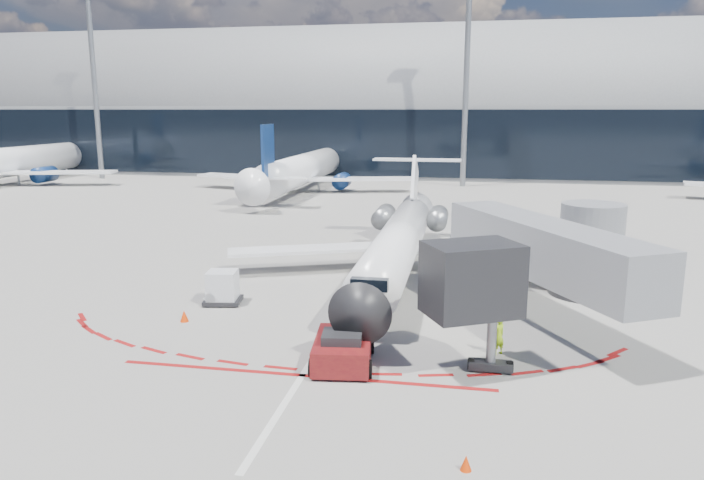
% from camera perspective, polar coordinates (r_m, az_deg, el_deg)
% --- Properties ---
extents(ground, '(260.00, 260.00, 0.00)m').
position_cam_1_polar(ground, '(34.02, 0.49, -4.44)').
color(ground, gray).
rests_on(ground, ground).
extents(apron_centerline, '(0.25, 40.00, 0.01)m').
position_cam_1_polar(apron_centerline, '(35.91, 1.04, -3.56)').
color(apron_centerline, silver).
rests_on(apron_centerline, ground).
extents(apron_stop_bar, '(14.00, 0.25, 0.01)m').
position_cam_1_polar(apron_stop_bar, '(23.44, -4.54, -12.16)').
color(apron_stop_bar, maroon).
rests_on(apron_stop_bar, ground).
extents(terminal_building, '(150.00, 24.15, 24.00)m').
position_cam_1_polar(terminal_building, '(97.31, 7.32, 11.11)').
color(terminal_building, gray).
rests_on(terminal_building, ground).
extents(jet_bridge, '(10.03, 15.20, 4.90)m').
position_cam_1_polar(jet_bridge, '(30.15, 18.10, -1.26)').
color(jet_bridge, gray).
rests_on(jet_bridge, ground).
extents(light_mast_west, '(0.70, 0.70, 25.00)m').
position_cam_1_polar(light_mast_west, '(94.89, -22.34, 12.73)').
color(light_mast_west, gray).
rests_on(light_mast_west, ground).
extents(light_mast_centre, '(0.70, 0.70, 25.00)m').
position_cam_1_polar(light_mast_centre, '(80.22, 10.33, 13.74)').
color(light_mast_centre, gray).
rests_on(light_mast_centre, ground).
extents(regional_jet, '(20.70, 25.53, 6.39)m').
position_cam_1_polar(regional_jet, '(36.16, 4.34, -0.01)').
color(regional_jet, white).
rests_on(regional_jet, ground).
extents(pushback_tug, '(2.61, 5.43, 1.39)m').
position_cam_1_polar(pushback_tug, '(24.07, -0.84, -9.90)').
color(pushback_tug, '#540C11').
rests_on(pushback_tug, ground).
extents(ramp_worker, '(0.67, 0.65, 1.55)m').
position_cam_1_polar(ramp_worker, '(25.62, 13.17, -8.46)').
color(ramp_worker, '#A5DB17').
rests_on(ramp_worker, ground).
extents(uld_container, '(1.99, 1.77, 1.67)m').
position_cam_1_polar(uld_container, '(31.90, -11.68, -4.26)').
color(uld_container, black).
rests_on(uld_container, ground).
extents(safety_cone_left, '(0.39, 0.39, 0.54)m').
position_cam_1_polar(safety_cone_left, '(29.81, -15.01, -6.68)').
color(safety_cone_left, red).
rests_on(safety_cone_left, ground).
extents(safety_cone_right, '(0.32, 0.32, 0.44)m').
position_cam_1_polar(safety_cone_right, '(18.09, 10.32, -19.31)').
color(safety_cone_right, red).
rests_on(safety_cone_right, ground).
extents(bg_airliner_0, '(34.08, 36.09, 11.03)m').
position_cam_1_polar(bg_airliner_0, '(92.89, -29.02, 7.86)').
color(bg_airliner_0, white).
rests_on(bg_airliner_0, ground).
extents(bg_airliner_1, '(31.30, 33.14, 10.13)m').
position_cam_1_polar(bg_airliner_1, '(75.08, -4.46, 8.35)').
color(bg_airliner_1, white).
rests_on(bg_airliner_1, ground).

